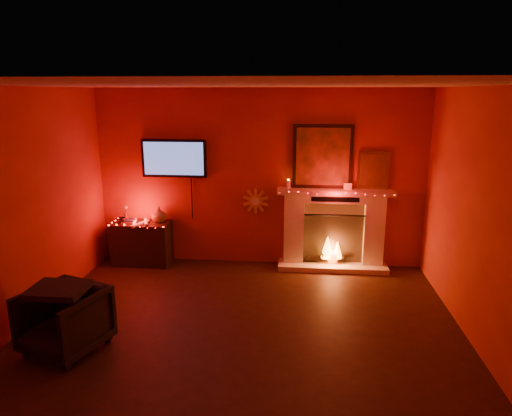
{
  "coord_description": "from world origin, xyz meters",
  "views": [
    {
      "loc": [
        0.6,
        -4.33,
        2.64
      ],
      "look_at": [
        0.03,
        1.7,
        1.09
      ],
      "focal_mm": 32.0,
      "sensor_mm": 36.0,
      "label": 1
    }
  ],
  "objects_px": {
    "fireplace": "(333,222)",
    "armchair": "(64,321)",
    "console_table": "(143,241)",
    "tv": "(174,159)",
    "sunburst_clock": "(256,201)"
  },
  "relations": [
    {
      "from": "tv",
      "to": "armchair",
      "type": "xyz_separation_m",
      "value": [
        -0.48,
        -2.7,
        -1.31
      ]
    },
    {
      "from": "tv",
      "to": "armchair",
      "type": "height_order",
      "value": "tv"
    },
    {
      "from": "console_table",
      "to": "armchair",
      "type": "bearing_deg",
      "value": -89.32
    },
    {
      "from": "fireplace",
      "to": "tv",
      "type": "distance_m",
      "value": 2.61
    },
    {
      "from": "fireplace",
      "to": "console_table",
      "type": "xyz_separation_m",
      "value": [
        -2.95,
        -0.13,
        -0.36
      ]
    },
    {
      "from": "tv",
      "to": "armchair",
      "type": "bearing_deg",
      "value": -100.09
    },
    {
      "from": "sunburst_clock",
      "to": "fireplace",
      "type": "bearing_deg",
      "value": -4.37
    },
    {
      "from": "tv",
      "to": "armchair",
      "type": "relative_size",
      "value": 1.66
    },
    {
      "from": "fireplace",
      "to": "tv",
      "type": "xyz_separation_m",
      "value": [
        -2.44,
        0.06,
        0.92
      ]
    },
    {
      "from": "tv",
      "to": "sunburst_clock",
      "type": "distance_m",
      "value": 1.41
    },
    {
      "from": "sunburst_clock",
      "to": "armchair",
      "type": "distance_m",
      "value": 3.3
    },
    {
      "from": "armchair",
      "to": "sunburst_clock",
      "type": "bearing_deg",
      "value": 77.38
    },
    {
      "from": "fireplace",
      "to": "armchair",
      "type": "relative_size",
      "value": 2.92
    },
    {
      "from": "tv",
      "to": "console_table",
      "type": "distance_m",
      "value": 1.39
    },
    {
      "from": "tv",
      "to": "armchair",
      "type": "distance_m",
      "value": 3.04
    }
  ]
}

